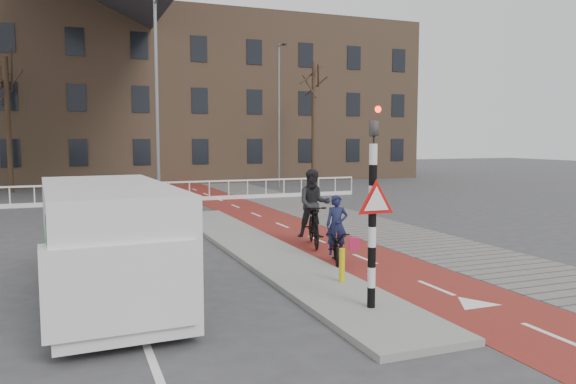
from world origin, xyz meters
name	(u,v)px	position (x,y,z in m)	size (l,w,h in m)	color
ground	(349,283)	(0.00, 0.00, 0.00)	(120.00, 120.00, 0.00)	#38383A
bike_lane	(264,218)	(1.50, 10.00, 0.01)	(2.50, 60.00, 0.01)	maroon
sidewalk	(329,214)	(4.30, 10.00, 0.01)	(3.00, 60.00, 0.01)	slate
curb_island	(259,249)	(-0.70, 4.00, 0.06)	(1.80, 16.00, 0.12)	gray
traffic_signal	(373,202)	(-0.60, -2.02, 1.99)	(0.80, 0.80, 3.68)	black
bollard	(342,265)	(-0.28, -0.22, 0.47)	(0.12, 0.12, 0.70)	#CDBE0B
cyclist_near	(337,241)	(0.55, 1.71, 0.58)	(1.14, 1.69, 1.71)	black
cyclist_far	(314,215)	(0.97, 4.04, 0.92)	(1.17, 2.16, 2.20)	black
van	(108,243)	(-4.87, 0.12, 1.19)	(2.36, 5.35, 2.26)	silver
railing	(82,199)	(-5.00, 17.00, 0.31)	(28.00, 0.10, 0.99)	silver
townhouse_row	(104,72)	(-3.00, 32.00, 7.81)	(46.00, 10.00, 15.90)	#7F6047
tree_mid	(8,125)	(-8.63, 25.03, 3.82)	(0.29, 0.29, 7.65)	black
tree_right	(313,125)	(9.37, 23.08, 3.98)	(0.23, 0.23, 7.96)	black
streetlight_near	(157,113)	(-2.42, 10.60, 4.02)	(0.12, 0.12, 8.04)	slate
streetlight_right	(279,117)	(6.65, 22.18, 4.40)	(0.12, 0.12, 8.79)	slate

